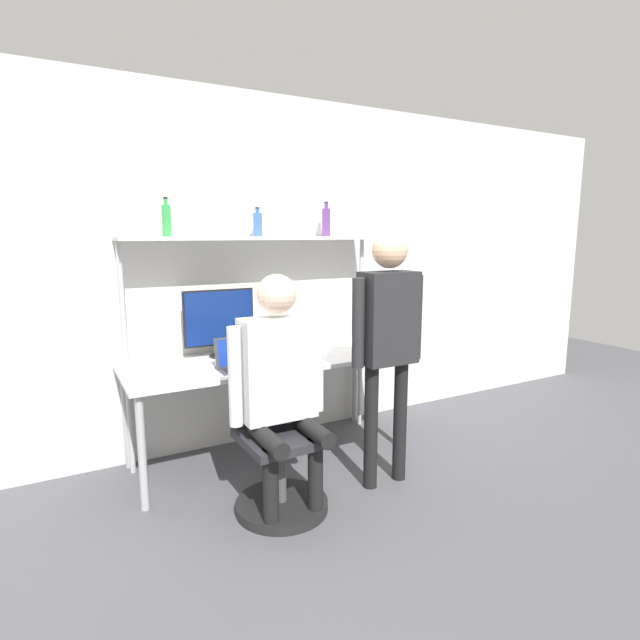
{
  "coord_description": "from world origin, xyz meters",
  "views": [
    {
      "loc": [
        -1.37,
        -2.88,
        1.65
      ],
      "look_at": [
        0.14,
        -0.13,
        1.11
      ],
      "focal_mm": 28.0,
      "sensor_mm": 36.0,
      "label": 1
    }
  ],
  "objects": [
    {
      "name": "desk",
      "position": [
        0.0,
        0.4,
        0.69
      ],
      "size": [
        2.04,
        0.76,
        0.76
      ],
      "color": "white",
      "rests_on": "ground_plane"
    },
    {
      "name": "office_chair",
      "position": [
        -0.24,
        -0.28,
        0.29
      ],
      "size": [
        0.56,
        0.56,
        0.94
      ],
      "color": "black",
      "rests_on": "ground_plane"
    },
    {
      "name": "person_seated",
      "position": [
        -0.23,
        -0.33,
        0.85
      ],
      "size": [
        0.6,
        0.47,
        1.43
      ],
      "color": "black",
      "rests_on": "ground_plane"
    },
    {
      "name": "person_standing",
      "position": [
        0.52,
        -0.35,
        1.06
      ],
      "size": [
        0.53,
        0.23,
        1.67
      ],
      "color": "black",
      "rests_on": "ground_plane"
    },
    {
      "name": "bottle_blue",
      "position": [
        0.03,
        0.62,
        1.73
      ],
      "size": [
        0.07,
        0.07,
        0.21
      ],
      "color": "#335999",
      "rests_on": "shelf_unit"
    },
    {
      "name": "bottle_green",
      "position": [
        -0.63,
        0.62,
        1.75
      ],
      "size": [
        0.06,
        0.06,
        0.26
      ],
      "color": "#2D8C3F",
      "rests_on": "shelf_unit"
    },
    {
      "name": "cell_phone",
      "position": [
        0.05,
        0.23,
        0.76
      ],
      "size": [
        0.07,
        0.15,
        0.01
      ],
      "color": "#264C8C",
      "rests_on": "desk"
    },
    {
      "name": "wall_back",
      "position": [
        0.0,
        0.81,
        1.35
      ],
      "size": [
        8.0,
        0.06,
        2.7
      ],
      "color": "silver",
      "rests_on": "ground_plane"
    },
    {
      "name": "ground_plane",
      "position": [
        0.0,
        0.0,
        0.0
      ],
      "size": [
        12.0,
        12.0,
        0.0
      ],
      "primitive_type": "plane",
      "color": "#4C4C51"
    },
    {
      "name": "laptop",
      "position": [
        -0.25,
        0.25,
        0.82
      ],
      "size": [
        0.36,
        0.21,
        0.21
      ],
      "color": "#333338",
      "rests_on": "desk"
    },
    {
      "name": "bottle_purple",
      "position": [
        0.61,
        0.62,
        1.75
      ],
      "size": [
        0.07,
        0.07,
        0.27
      ],
      "color": "#593372",
      "rests_on": "shelf_unit"
    },
    {
      "name": "monitor",
      "position": [
        -0.29,
        0.62,
        1.03
      ],
      "size": [
        0.53,
        0.17,
        0.5
      ],
      "color": "black",
      "rests_on": "desk"
    },
    {
      "name": "shelf_unit",
      "position": [
        0.0,
        0.62,
        1.44
      ],
      "size": [
        1.94,
        0.29,
        1.64
      ],
      "color": "silver",
      "rests_on": "ground_plane"
    }
  ]
}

